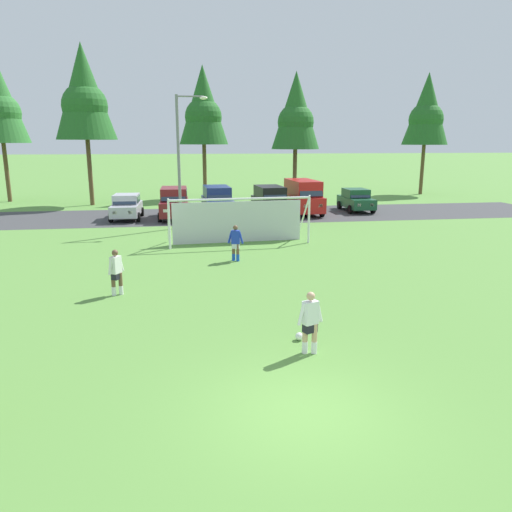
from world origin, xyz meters
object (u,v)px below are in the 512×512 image
(player_midfield_center, at_px, (236,243))
(player_defender_far, at_px, (116,272))
(soccer_ball, at_px, (299,336))
(parked_car_slot_center, at_px, (270,201))
(soccer_goal, at_px, (238,219))
(parked_car_slot_far_left, at_px, (127,207))
(parked_car_slot_left, at_px, (174,203))
(parked_car_slot_center_left, at_px, (217,201))
(parked_car_slot_right, at_px, (356,200))
(street_lamp, at_px, (182,161))
(player_striker_near, at_px, (310,323))
(parked_car_slot_center_right, at_px, (303,196))

(player_midfield_center, height_order, player_defender_far, same)
(soccer_ball, height_order, player_defender_far, player_defender_far)
(player_defender_far, relative_size, parked_car_slot_center, 0.35)
(soccer_goal, bearing_deg, parked_car_slot_far_left, 126.06)
(soccer_ball, distance_m, parked_car_slot_far_left, 23.66)
(parked_car_slot_left, xyz_separation_m, parked_car_slot_center_left, (3.06, 0.56, 0.00))
(soccer_ball, relative_size, parked_car_slot_right, 0.05)
(soccer_goal, relative_size, parked_car_slot_far_left, 1.78)
(parked_car_slot_center_left, bearing_deg, parked_car_slot_center, -6.86)
(player_midfield_center, relative_size, street_lamp, 0.20)
(soccer_goal, distance_m, player_midfield_center, 4.08)
(player_midfield_center, distance_m, player_defender_far, 6.42)
(parked_car_slot_left, bearing_deg, parked_car_slot_center, 0.85)
(soccer_ball, xyz_separation_m, parked_car_slot_center_left, (-0.58, 22.93, 1.00))
(soccer_ball, xyz_separation_m, player_midfield_center, (-0.74, 9.27, 0.71))
(player_striker_near, xyz_separation_m, street_lamp, (-3.09, 19.23, 3.32))
(parked_car_slot_center, bearing_deg, parked_car_slot_center_right, 14.30)
(parked_car_slot_left, bearing_deg, soccer_goal, -68.99)
(player_midfield_center, relative_size, parked_car_slot_left, 0.35)
(parked_car_slot_center_left, xyz_separation_m, parked_car_slot_center_right, (6.41, 0.20, 0.23))
(soccer_ball, bearing_deg, player_defender_far, 138.01)
(parked_car_slot_left, relative_size, street_lamp, 0.58)
(player_midfield_center, xyz_separation_m, parked_car_slot_center_left, (0.16, 13.66, 0.29))
(player_striker_near, relative_size, parked_car_slot_far_left, 0.39)
(player_defender_far, bearing_deg, parked_car_slot_left, 84.19)
(soccer_goal, height_order, parked_car_slot_left, soccer_goal)
(player_striker_near, relative_size, parked_car_slot_center_right, 0.33)
(parked_car_slot_center_left, distance_m, parked_car_slot_right, 10.94)
(player_defender_far, bearing_deg, parked_car_slot_center, 63.83)
(player_striker_near, relative_size, parked_car_slot_right, 0.39)
(soccer_ball, bearing_deg, parked_car_slot_left, 99.23)
(parked_car_slot_left, height_order, parked_car_slot_center_right, parked_car_slot_center_right)
(soccer_ball, xyz_separation_m, soccer_goal, (-0.14, 13.28, 1.18))
(soccer_ball, height_order, parked_car_slot_center, parked_car_slot_center)
(parked_car_slot_center_left, distance_m, parked_car_slot_center_right, 6.41)
(parked_car_slot_left, relative_size, parked_car_slot_center_left, 0.99)
(soccer_ball, bearing_deg, street_lamp, 99.36)
(soccer_goal, distance_m, parked_car_slot_right, 15.02)
(parked_car_slot_far_left, distance_m, parked_car_slot_right, 17.30)
(player_striker_near, xyz_separation_m, parked_car_slot_left, (-3.69, 23.22, 0.29))
(parked_car_slot_left, relative_size, parked_car_slot_center_right, 0.94)
(parked_car_slot_center_right, xyz_separation_m, parked_car_slot_right, (4.47, 0.92, -0.47))
(player_striker_near, xyz_separation_m, parked_car_slot_far_left, (-7.00, 23.46, 0.05))
(soccer_goal, xyz_separation_m, player_defender_far, (-5.27, -8.40, -0.47))
(soccer_goal, distance_m, parked_car_slot_center, 9.80)
(soccer_ball, bearing_deg, soccer_goal, 90.62)
(player_striker_near, bearing_deg, player_midfield_center, 94.49)
(parked_car_slot_center_right, relative_size, street_lamp, 0.61)
(soccer_ball, xyz_separation_m, player_defender_far, (-5.42, 4.87, 0.71))
(soccer_ball, bearing_deg, player_midfield_center, 94.54)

